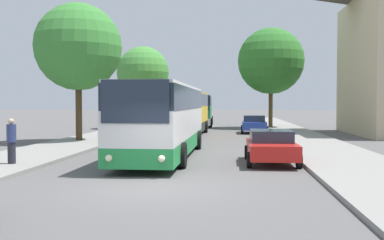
{
  "coord_description": "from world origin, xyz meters",
  "views": [
    {
      "loc": [
        2.24,
        -12.78,
        2.5
      ],
      "look_at": [
        -0.09,
        13.07,
        1.51
      ],
      "focal_mm": 42.0,
      "sensor_mm": 36.0,
      "label": 1
    }
  ],
  "objects": [
    {
      "name": "parked_car_right_far",
      "position": [
        4.03,
        24.57,
        0.77
      ],
      "size": [
        2.21,
        3.99,
        1.47
      ],
      "rotation": [
        0.0,
        0.0,
        3.12
      ],
      "color": "#233D9E",
      "rests_on": "ground_plane"
    },
    {
      "name": "ground_plane",
      "position": [
        0.0,
        0.0,
        0.0
      ],
      "size": [
        300.0,
        300.0,
        0.0
      ],
      "primitive_type": "plane",
      "color": "#565454",
      "rests_on": "ground"
    },
    {
      "name": "tree_left_near",
      "position": [
        -7.43,
        14.8,
        6.0
      ],
      "size": [
        5.46,
        5.46,
        8.6
      ],
      "color": "#47331E",
      "rests_on": "sidewalk_left"
    },
    {
      "name": "bus_middle",
      "position": [
        -1.36,
        21.72,
        1.78
      ],
      "size": [
        3.07,
        10.3,
        3.33
      ],
      "rotation": [
        0.0,
        0.0,
        -0.03
      ],
      "color": "#2D2D2D",
      "rests_on": "ground_plane"
    },
    {
      "name": "bus_rear",
      "position": [
        -1.33,
        35.76,
        1.75
      ],
      "size": [
        3.08,
        10.74,
        3.26
      ],
      "rotation": [
        0.0,
        0.0,
        0.03
      ],
      "color": "silver",
      "rests_on": "ground_plane"
    },
    {
      "name": "bus_front",
      "position": [
        -0.91,
        7.74,
        1.76
      ],
      "size": [
        2.92,
        12.07,
        3.29
      ],
      "rotation": [
        0.0,
        0.0,
        -0.01
      ],
      "color": "#238942",
      "rests_on": "ground_plane"
    },
    {
      "name": "pedestrian_waiting_near",
      "position": [
        -6.25,
        3.79,
        1.03
      ],
      "size": [
        0.36,
        0.36,
        1.75
      ],
      "rotation": [
        0.0,
        0.0,
        1.7
      ],
      "color": "#23232D",
      "rests_on": "sidewalk_left"
    },
    {
      "name": "parked_car_right_near",
      "position": [
        3.84,
        5.88,
        0.73
      ],
      "size": [
        2.09,
        4.23,
        1.37
      ],
      "rotation": [
        0.0,
        0.0,
        3.15
      ],
      "color": "red",
      "rests_on": "ground_plane"
    },
    {
      "name": "tree_left_far",
      "position": [
        -6.39,
        30.11,
        5.41
      ],
      "size": [
        5.04,
        5.04,
        7.8
      ],
      "color": "brown",
      "rests_on": "sidewalk_left"
    },
    {
      "name": "tree_right_near",
      "position": [
        5.99,
        31.87,
        6.6
      ],
      "size": [
        6.47,
        6.47,
        9.7
      ],
      "color": "#513D23",
      "rests_on": "sidewalk_right"
    }
  ]
}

